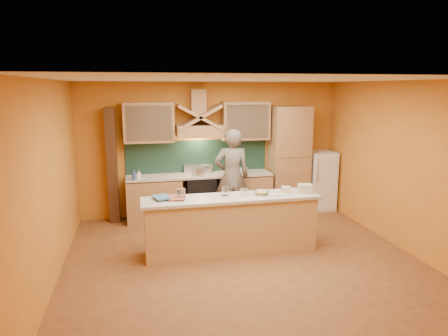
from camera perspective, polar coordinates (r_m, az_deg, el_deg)
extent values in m
cube|color=brown|center=(6.56, 2.51, -12.72)|extent=(5.50, 5.00, 0.01)
cube|color=white|center=(5.99, 2.75, 12.52)|extent=(5.50, 5.00, 0.01)
cube|color=orange|center=(8.52, -1.83, 2.76)|extent=(5.50, 0.02, 2.80)
cube|color=orange|center=(3.86, 12.58, -8.28)|extent=(5.50, 0.02, 2.80)
cube|color=orange|center=(6.03, -23.50, -1.84)|extent=(0.02, 5.00, 2.80)
cube|color=orange|center=(7.34, 23.80, 0.37)|extent=(0.02, 5.00, 2.80)
cube|color=#AC7C4E|center=(8.29, -9.92, -4.51)|extent=(1.10, 0.60, 0.86)
cube|color=#AC7C4E|center=(8.59, 2.87, -3.80)|extent=(1.10, 0.60, 0.86)
cube|color=beige|center=(8.27, -3.45, -1.04)|extent=(3.00, 0.62, 0.04)
cube|color=black|center=(8.38, -3.42, -4.05)|extent=(0.60, 0.58, 0.90)
cube|color=#163228|center=(8.48, -3.79, 1.67)|extent=(3.00, 0.03, 0.70)
cube|color=#AC7C4E|center=(8.17, -3.59, 5.34)|extent=(0.92, 0.50, 0.24)
cube|color=#AC7C4E|center=(8.23, -3.75, 9.43)|extent=(0.30, 0.30, 0.50)
cube|color=#AC7C4E|center=(8.13, -10.70, 6.41)|extent=(1.00, 0.35, 0.80)
cube|color=#AC7C4E|center=(8.45, 3.07, 6.77)|extent=(1.00, 0.35, 0.80)
cube|color=#AC7C4E|center=(8.75, 9.24, 1.18)|extent=(0.80, 0.60, 2.30)
cube|color=white|center=(9.15, 13.50, -1.74)|extent=(0.58, 0.60, 1.30)
cube|color=#472816|center=(8.28, -15.68, 0.32)|extent=(0.20, 0.30, 2.30)
cube|color=tan|center=(6.65, 1.02, -8.31)|extent=(2.80, 0.55, 0.88)
cube|color=beige|center=(6.50, 1.03, -4.32)|extent=(2.90, 0.62, 0.05)
imported|color=#70665B|center=(7.92, 1.13, -1.21)|extent=(0.73, 0.52, 1.90)
cylinder|color=silver|center=(8.16, -3.63, -0.65)|extent=(0.32, 0.32, 0.16)
cylinder|color=silver|center=(8.40, -2.55, -0.31)|extent=(0.27, 0.27, 0.15)
imported|color=white|center=(8.00, -12.05, -0.90)|extent=(0.09, 0.09, 0.18)
imported|color=#355792|center=(7.94, -12.71, -0.92)|extent=(0.11, 0.11, 0.21)
imported|color=silver|center=(8.54, 1.61, -0.24)|extent=(0.24, 0.24, 0.07)
cube|color=white|center=(8.40, 2.43, -0.37)|extent=(0.32, 0.28, 0.09)
imported|color=#B76141|center=(6.41, -7.90, -4.26)|extent=(0.29, 0.36, 0.03)
imported|color=#3D6C88|center=(6.38, -9.92, -4.25)|extent=(0.30, 0.36, 0.02)
cylinder|color=silver|center=(6.40, -6.20, -3.66)|extent=(0.16, 0.16, 0.16)
cylinder|color=white|center=(6.55, 0.17, -3.29)|extent=(0.13, 0.13, 0.15)
cube|color=white|center=(6.54, 2.88, -3.55)|extent=(0.13, 0.13, 0.10)
imported|color=white|center=(6.65, 5.39, -3.52)|extent=(0.32, 0.32, 0.06)
cube|color=beige|center=(6.64, 7.04, -3.79)|extent=(0.23, 0.17, 0.01)
cube|color=beige|center=(6.85, 11.51, -2.89)|extent=(0.25, 0.21, 0.14)
cube|color=beige|center=(6.82, 8.88, -3.07)|extent=(0.20, 0.17, 0.10)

